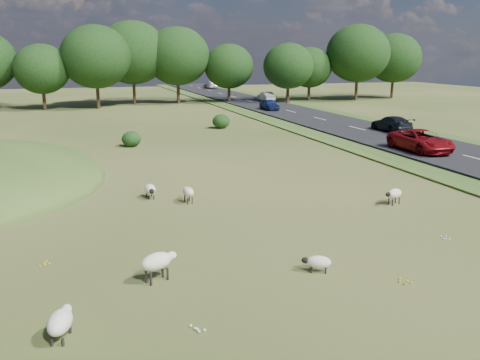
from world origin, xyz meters
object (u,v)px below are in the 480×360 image
at_px(sheep_5, 318,262).
at_px(sheep_6, 150,190).
at_px(car_4, 421,141).
at_px(car_5, 266,97).
at_px(sheep_0, 55,187).
at_px(sheep_4, 157,261).
at_px(car_1, 210,85).
at_px(sheep_2, 60,321).
at_px(sheep_1, 188,192).
at_px(sheep_3, 394,194).
at_px(car_0, 269,104).
at_px(car_2, 391,124).

xyz_separation_m(sheep_5, sheep_6, (-3.92, 11.06, 0.09)).
relative_size(car_4, car_5, 1.32).
xyz_separation_m(sheep_0, car_5, (28.67, 46.50, 0.41)).
distance_m(sheep_0, sheep_4, 12.35).
bearing_deg(car_1, car_4, 87.08).
distance_m(sheep_2, car_5, 67.42).
relative_size(sheep_1, car_1, 0.22).
xyz_separation_m(sheep_6, car_5, (24.12, 48.24, 0.49)).
bearing_deg(sheep_3, sheep_1, -39.24).
height_order(sheep_4, car_0, car_0).
height_order(car_0, car_2, car_2).
height_order(sheep_5, sheep_6, sheep_6).
xyz_separation_m(sheep_5, car_5, (20.21, 59.30, 0.58)).
relative_size(sheep_4, sheep_6, 1.11).
relative_size(car_0, car_5, 0.93).
bearing_deg(sheep_0, sheep_6, -56.04).
distance_m(sheep_5, car_2, 33.51).
bearing_deg(car_4, car_5, 84.84).
xyz_separation_m(sheep_0, car_4, (24.87, 4.39, 0.48)).
xyz_separation_m(sheep_0, car_0, (24.87, 35.10, 0.38)).
bearing_deg(sheep_3, car_2, -142.41).
xyz_separation_m(car_1, car_5, (0.00, -32.52, -0.04)).
relative_size(sheep_1, car_4, 0.20).
bearing_deg(car_1, sheep_1, 74.70).
xyz_separation_m(sheep_2, car_5, (28.29, 61.20, 0.45)).
xyz_separation_m(sheep_1, sheep_4, (-2.90, -8.77, 0.12)).
height_order(sheep_5, car_0, car_0).
height_order(sheep_1, car_4, car_4).
distance_m(sheep_5, sheep_6, 11.74).
height_order(sheep_3, car_2, car_2).
bearing_deg(car_2, sheep_3, 57.22).
bearing_deg(sheep_3, sheep_0, -42.22).
relative_size(sheep_0, sheep_3, 0.94).
xyz_separation_m(sheep_6, car_0, (20.32, 36.83, 0.46)).
bearing_deg(sheep_0, car_1, 34.90).
relative_size(sheep_4, car_4, 0.25).
xyz_separation_m(sheep_0, sheep_6, (4.55, -1.74, -0.08)).
bearing_deg(sheep_0, car_2, -9.25).
height_order(sheep_1, sheep_6, sheep_1).
bearing_deg(car_0, car_4, -90.00).
bearing_deg(sheep_5, sheep_3, -110.67).
xyz_separation_m(sheep_1, car_5, (22.48, 49.63, 0.39)).
distance_m(sheep_5, car_1, 94.01).
distance_m(sheep_4, sheep_5, 5.25).
height_order(sheep_0, car_5, car_5).
bearing_deg(sheep_6, sheep_5, 18.11).
relative_size(sheep_3, sheep_6, 0.91).
distance_m(car_1, car_2, 65.09).
distance_m(sheep_0, sheep_1, 6.94).
height_order(sheep_3, car_1, car_1).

